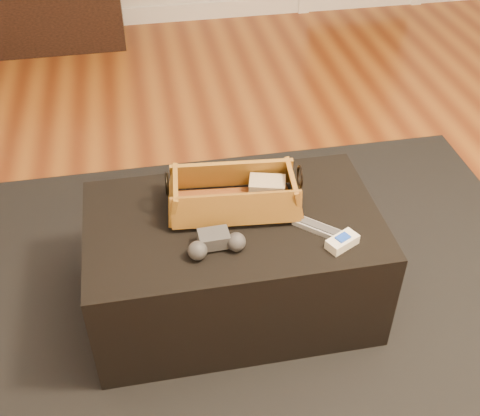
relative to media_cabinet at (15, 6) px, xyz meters
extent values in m
cube|color=brown|center=(1.17, -2.51, -0.27)|extent=(5.00, 5.50, 0.01)
cube|color=white|center=(1.17, 0.22, -0.21)|extent=(5.00, 0.04, 0.12)
cube|color=black|center=(0.00, 0.00, 0.00)|extent=(1.36, 0.45, 0.53)
cube|color=black|center=(0.99, -2.60, -0.26)|extent=(2.60, 2.00, 0.01)
cube|color=black|center=(0.99, -2.55, -0.04)|extent=(1.00, 0.60, 0.42)
cube|color=black|center=(0.98, -2.50, 0.19)|extent=(0.24, 0.06, 0.02)
cube|color=tan|center=(1.12, -2.47, 0.21)|extent=(0.14, 0.11, 0.07)
cube|color=brown|center=(1.00, -2.49, 0.17)|extent=(0.41, 0.22, 0.02)
cube|color=#AC7126|center=(1.01, -2.39, 0.24)|extent=(0.43, 0.08, 0.11)
cube|color=#925F21|center=(0.99, -2.59, 0.24)|extent=(0.43, 0.08, 0.11)
cube|color=#AD7927|center=(1.21, -2.51, 0.24)|extent=(0.06, 0.22, 0.11)
cube|color=#A06C24|center=(0.80, -2.47, 0.24)|extent=(0.06, 0.22, 0.11)
torus|color=black|center=(1.22, -2.51, 0.28)|extent=(0.02, 0.08, 0.08)
torus|color=black|center=(0.78, -2.47, 0.28)|extent=(0.02, 0.08, 0.08)
cube|color=#333336|center=(0.91, -2.67, 0.20)|extent=(0.10, 0.07, 0.05)
sphere|color=#2F2F31|center=(0.85, -2.71, 0.20)|extent=(0.07, 0.07, 0.06)
sphere|color=#2F2F31|center=(0.97, -2.69, 0.20)|extent=(0.07, 0.07, 0.06)
cube|color=#A6A9AD|center=(1.26, -2.66, 0.17)|extent=(0.17, 0.16, 0.02)
cube|color=#3A3A3D|center=(1.26, -2.66, 0.19)|extent=(0.12, 0.12, 0.00)
cube|color=silver|center=(1.31, -2.74, 0.18)|extent=(0.12, 0.10, 0.03)
cube|color=blue|center=(1.31, -2.74, 0.20)|extent=(0.05, 0.05, 0.01)
camera|label=1|loc=(0.73, -4.06, 1.49)|focal=45.00mm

